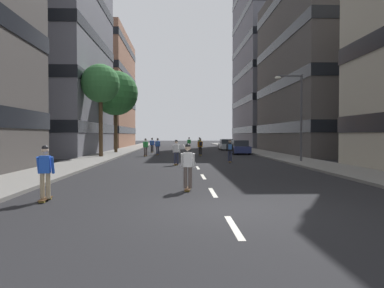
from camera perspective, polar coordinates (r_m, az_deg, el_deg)
ground_plane at (r=41.76m, az=-0.48°, el=-1.47°), size 188.88×188.88×0.00m
sidewalk_left at (r=46.21m, az=-11.04°, el=-1.13°), size 3.23×86.57×0.14m
sidewalk_right at (r=46.67m, az=9.67°, el=-1.10°), size 3.23×86.57×0.14m
lane_markings at (r=43.27m, az=-0.54°, el=-1.36°), size 0.16×72.20×0.01m
building_left_mid at (r=46.47m, az=-24.84°, el=19.74°), size 16.34×17.79×33.43m
building_left_far at (r=67.11m, az=-16.88°, el=7.93°), size 16.34×20.98×19.38m
building_right_mid at (r=45.74m, az=23.27°, el=10.82°), size 16.34×20.96×19.15m
building_right_far at (r=68.56m, az=14.53°, el=12.15°), size 16.34×20.48×29.67m
parked_car_near at (r=51.46m, az=5.37°, el=-0.15°), size 1.82×4.40×1.52m
parked_car_mid at (r=40.51m, az=7.45°, el=-0.58°), size 1.82×4.40×1.52m
street_tree_near at (r=42.72m, az=-11.86°, el=7.77°), size 5.07×5.07×9.27m
street_tree_mid at (r=34.81m, az=-14.12°, el=9.09°), size 3.52×3.52×8.45m
streetlamp_right at (r=28.63m, az=16.03°, el=5.44°), size 2.13×0.30×6.50m
skater_0 at (r=12.46m, az=-21.98°, el=-3.82°), size 0.54×0.90×1.78m
skater_1 at (r=13.75m, az=-0.67°, el=-3.24°), size 0.55×0.91×1.78m
skater_2 at (r=37.54m, az=1.31°, el=-0.24°), size 0.56×0.92×1.78m
skater_3 at (r=51.57m, az=1.18°, el=0.21°), size 0.57×0.92×1.78m
skater_4 at (r=39.01m, az=-5.40°, el=-0.18°), size 0.53×0.90×1.78m
skater_5 at (r=36.14m, az=-7.28°, el=-0.36°), size 0.56×0.92×1.78m
skater_6 at (r=28.06m, az=5.95°, el=-0.81°), size 0.55×0.91×1.78m
skater_7 at (r=52.63m, az=-0.47°, el=0.20°), size 0.55×0.92×1.78m
skater_8 at (r=44.03m, az=-6.26°, el=-0.00°), size 0.54×0.91×1.78m
skater_9 at (r=25.35m, az=-2.47°, el=-1.11°), size 0.56×0.92×1.78m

